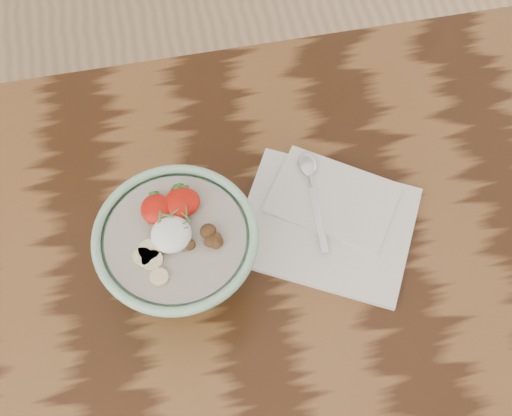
% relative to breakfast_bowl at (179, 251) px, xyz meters
% --- Properties ---
extents(table, '(1.60, 0.90, 0.75)m').
position_rel_breakfast_bowl_xyz_m(table, '(0.08, -0.06, -0.17)').
color(table, '#351B0D').
rests_on(table, ground).
extents(breakfast_bowl, '(0.21, 0.21, 0.14)m').
position_rel_breakfast_bowl_xyz_m(breakfast_bowl, '(0.00, 0.00, 0.00)').
color(breakfast_bowl, '#94C8A0').
rests_on(breakfast_bowl, table).
extents(napkin, '(0.31, 0.29, 0.02)m').
position_rel_breakfast_bowl_xyz_m(napkin, '(0.22, 0.04, -0.07)').
color(napkin, white).
rests_on(napkin, table).
extents(spoon, '(0.03, 0.17, 0.01)m').
position_rel_breakfast_bowl_xyz_m(spoon, '(0.21, 0.11, -0.05)').
color(spoon, silver).
rests_on(spoon, napkin).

